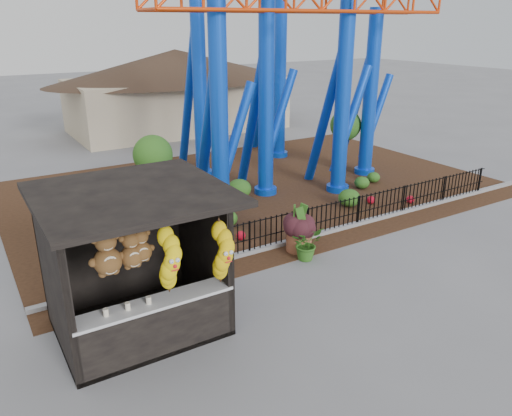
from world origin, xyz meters
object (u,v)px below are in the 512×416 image
prize_booth (139,268)px  potted_plant (306,243)px  terracotta_planter (299,240)px  roller_coaster (277,11)px

prize_booth → potted_plant: prize_booth is taller
prize_booth → terracotta_planter: bearing=17.1°
terracotta_planter → roller_coaster: bearing=62.3°
terracotta_planter → potted_plant: size_ratio=0.77×
roller_coaster → prize_booth: bearing=-138.0°
prize_booth → roller_coaster: size_ratio=0.32×
roller_coaster → potted_plant: size_ratio=11.81×
roller_coaster → potted_plant: roller_coaster is taller
prize_booth → roller_coaster: roller_coaster is taller
roller_coaster → potted_plant: 9.22m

